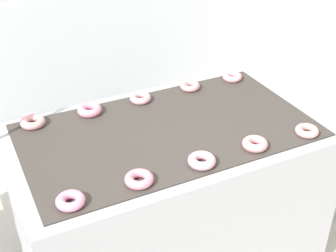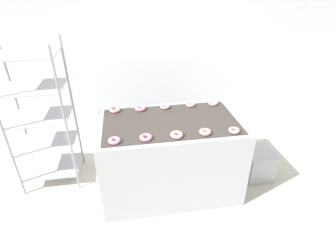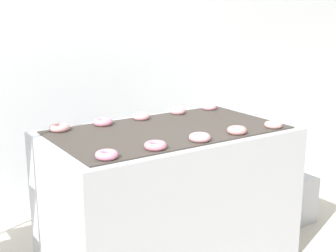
# 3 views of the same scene
# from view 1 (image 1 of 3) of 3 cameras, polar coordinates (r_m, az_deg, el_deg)

# --- Properties ---
(fryer_machine) EXTENTS (1.58, 0.93, 0.94)m
(fryer_machine) POSITION_cam_1_polar(r_m,az_deg,el_deg) (2.64, 0.01, -9.11)
(fryer_machine) COLOR #A8AAB2
(fryer_machine) RESTS_ON ground_plane
(glaze_bin) EXTENTS (0.36, 0.39, 0.38)m
(glaze_bin) POSITION_cam_1_polar(r_m,az_deg,el_deg) (3.40, 17.88, -6.28)
(glaze_bin) COLOR #A8AAB2
(glaze_bin) RESTS_ON ground_plane
(donut_near_leftmost) EXTENTS (0.12, 0.12, 0.04)m
(donut_near_leftmost) POSITION_cam_1_polar(r_m,az_deg,el_deg) (1.93, -11.80, -8.91)
(donut_near_leftmost) COLOR pink
(donut_near_leftmost) RESTS_ON fryer_machine
(donut_near_left) EXTENTS (0.13, 0.13, 0.04)m
(donut_near_left) POSITION_cam_1_polar(r_m,az_deg,el_deg) (2.00, -3.54, -6.48)
(donut_near_left) COLOR pink
(donut_near_left) RESTS_ON fryer_machine
(donut_near_center) EXTENTS (0.13, 0.13, 0.04)m
(donut_near_center) POSITION_cam_1_polar(r_m,az_deg,el_deg) (2.11, 4.14, -4.22)
(donut_near_center) COLOR pink
(donut_near_center) RESTS_ON fryer_machine
(donut_near_right) EXTENTS (0.12, 0.12, 0.04)m
(donut_near_right) POSITION_cam_1_polar(r_m,az_deg,el_deg) (2.25, 10.56, -2.15)
(donut_near_right) COLOR #D48A87
(donut_near_right) RESTS_ON fryer_machine
(donut_near_rightmost) EXTENTS (0.12, 0.12, 0.04)m
(donut_near_rightmost) POSITION_cam_1_polar(r_m,az_deg,el_deg) (2.41, 16.58, -0.56)
(donut_near_rightmost) COLOR #D6918F
(donut_near_rightmost) RESTS_ON fryer_machine
(donut_far_leftmost) EXTENTS (0.13, 0.13, 0.04)m
(donut_far_leftmost) POSITION_cam_1_polar(r_m,az_deg,el_deg) (2.48, -16.17, 0.49)
(donut_far_leftmost) COLOR #D59493
(donut_far_leftmost) RESTS_ON fryer_machine
(donut_far_left) EXTENTS (0.13, 0.13, 0.04)m
(donut_far_left) POSITION_cam_1_polar(r_m,az_deg,el_deg) (2.52, -9.54, 1.97)
(donut_far_left) COLOR pink
(donut_far_left) RESTS_ON fryer_machine
(donut_far_center) EXTENTS (0.12, 0.12, 0.04)m
(donut_far_center) POSITION_cam_1_polar(r_m,az_deg,el_deg) (2.61, -3.38, 3.43)
(donut_far_center) COLOR pink
(donut_far_center) RESTS_ON fryer_machine
(donut_far_right) EXTENTS (0.12, 0.12, 0.04)m
(donut_far_right) POSITION_cam_1_polar(r_m,az_deg,el_deg) (2.74, 2.70, 4.89)
(donut_far_right) COLOR #CE898E
(donut_far_right) RESTS_ON fryer_machine
(donut_far_rightmost) EXTENTS (0.12, 0.12, 0.04)m
(donut_far_rightmost) POSITION_cam_1_polar(r_m,az_deg,el_deg) (2.88, 7.85, 5.96)
(donut_far_rightmost) COLOR pink
(donut_far_rightmost) RESTS_ON fryer_machine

